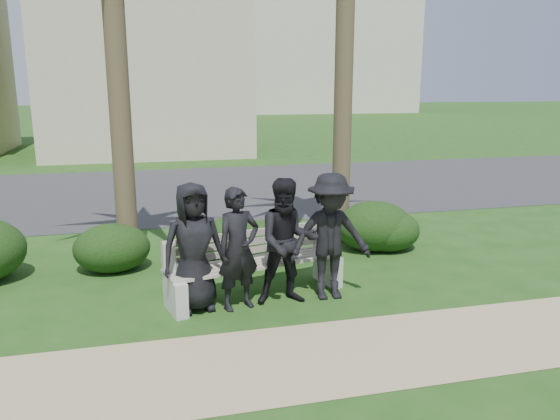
% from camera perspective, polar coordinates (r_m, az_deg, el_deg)
% --- Properties ---
extents(ground, '(160.00, 160.00, 0.00)m').
position_cam_1_polar(ground, '(7.43, -3.23, -9.12)').
color(ground, '#1E4A15').
rests_on(ground, ground).
extents(footpath, '(30.00, 1.60, 0.01)m').
position_cam_1_polar(footpath, '(5.84, 0.24, -15.56)').
color(footpath, tan).
rests_on(footpath, ground).
extents(asphalt_street, '(160.00, 8.00, 0.01)m').
position_cam_1_polar(asphalt_street, '(15.09, -8.99, 2.09)').
color(asphalt_street, '#2D2D30').
rests_on(asphalt_street, ground).
extents(stucco_bldg_right, '(8.40, 8.40, 7.30)m').
position_cam_1_polar(stucco_bldg_right, '(24.79, -13.88, 14.55)').
color(stucco_bldg_right, beige).
rests_on(stucco_bldg_right, ground).
extents(park_bench, '(2.54, 1.10, 0.84)m').
position_cam_1_polar(park_bench, '(7.37, -2.51, -6.13)').
color(park_bench, '#A79B8C').
rests_on(park_bench, ground).
extents(man_a, '(0.89, 0.67, 1.64)m').
position_cam_1_polar(man_a, '(6.88, -9.04, -3.86)').
color(man_a, black).
rests_on(man_a, ground).
extents(man_b, '(0.66, 0.53, 1.57)m').
position_cam_1_polar(man_b, '(6.87, -4.37, -4.07)').
color(man_b, black).
rests_on(man_b, ground).
extents(man_c, '(0.84, 0.68, 1.65)m').
position_cam_1_polar(man_c, '(7.01, 0.80, -3.33)').
color(man_c, black).
rests_on(man_c, ground).
extents(man_d, '(1.11, 0.67, 1.69)m').
position_cam_1_polar(man_d, '(7.19, 5.27, -2.79)').
color(man_d, black).
rests_on(man_d, ground).
extents(hedge_b, '(1.15, 0.95, 0.75)m').
position_cam_1_polar(hedge_b, '(8.75, -17.16, -3.67)').
color(hedge_b, black).
rests_on(hedge_b, ground).
extents(hedge_c, '(1.15, 0.95, 0.75)m').
position_cam_1_polar(hedge_c, '(8.89, -4.79, -2.88)').
color(hedge_c, black).
rests_on(hedge_c, ground).
extents(hedge_d, '(1.07, 0.88, 0.70)m').
position_cam_1_polar(hedge_d, '(8.79, -1.53, -3.20)').
color(hedge_d, black).
rests_on(hedge_d, ground).
extents(hedge_e, '(1.11, 0.92, 0.73)m').
position_cam_1_polar(hedge_e, '(9.58, 11.23, -1.99)').
color(hedge_e, black).
rests_on(hedge_e, ground).
extents(hedge_f, '(1.34, 1.10, 0.87)m').
position_cam_1_polar(hedge_f, '(9.57, 9.79, -1.50)').
color(hedge_f, black).
rests_on(hedge_f, ground).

